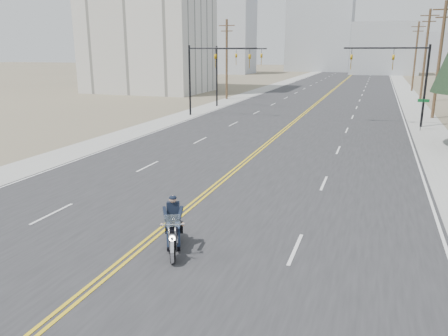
% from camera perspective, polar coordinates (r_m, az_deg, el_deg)
% --- Properties ---
extents(ground_plane, '(400.00, 400.00, 0.00)m').
position_cam_1_polar(ground_plane, '(13.54, -16.07, -14.13)').
color(ground_plane, '#776D56').
rests_on(ground_plane, ground).
extents(road, '(20.00, 200.00, 0.01)m').
position_cam_1_polar(road, '(80.08, 14.24, 9.99)').
color(road, '#303033').
rests_on(road, ground).
extents(sidewalk_left, '(3.00, 200.00, 0.01)m').
position_cam_1_polar(sidewalk_left, '(81.91, 6.09, 10.46)').
color(sidewalk_left, '#A5A5A0').
rests_on(sidewalk_left, ground).
extents(sidewalk_right, '(3.00, 200.00, 0.01)m').
position_cam_1_polar(sidewalk_right, '(79.87, 22.58, 9.30)').
color(sidewalk_right, '#A5A5A0').
rests_on(sidewalk_right, ground).
extents(traffic_mast_left, '(7.10, 0.26, 7.00)m').
position_cam_1_polar(traffic_mast_left, '(44.55, -2.08, 13.09)').
color(traffic_mast_left, black).
rests_on(traffic_mast_left, ground).
extents(traffic_mast_right, '(7.10, 0.26, 7.00)m').
position_cam_1_polar(traffic_mast_right, '(41.56, 22.21, 11.87)').
color(traffic_mast_right, black).
rests_on(traffic_mast_right, ground).
extents(traffic_mast_far, '(6.10, 0.26, 7.00)m').
position_cam_1_polar(traffic_mast_far, '(52.19, 0.83, 13.32)').
color(traffic_mast_far, black).
rests_on(traffic_mast_far, ground).
extents(street_sign, '(0.90, 0.06, 2.62)m').
position_cam_1_polar(street_sign, '(39.93, 24.50, 7.02)').
color(street_sign, black).
rests_on(street_sign, ground).
extents(utility_pole_c, '(2.20, 0.30, 11.00)m').
position_cam_1_polar(utility_pole_c, '(47.80, 26.32, 12.68)').
color(utility_pole_c, brown).
rests_on(utility_pole_c, ground).
extents(utility_pole_d, '(2.20, 0.30, 11.50)m').
position_cam_1_polar(utility_pole_d, '(62.72, 24.81, 13.29)').
color(utility_pole_d, brown).
rests_on(utility_pole_d, ground).
extents(utility_pole_e, '(2.20, 0.30, 11.00)m').
position_cam_1_polar(utility_pole_e, '(79.68, 23.74, 13.31)').
color(utility_pole_e, brown).
rests_on(utility_pole_e, ground).
extents(utility_pole_left, '(2.20, 0.30, 10.50)m').
position_cam_1_polar(utility_pole_left, '(60.77, 0.35, 14.14)').
color(utility_pole_left, brown).
rests_on(utility_pole_left, ground).
extents(haze_bldg_a, '(14.00, 12.00, 22.00)m').
position_cam_1_polar(haze_bldg_a, '(131.52, 0.53, 17.05)').
color(haze_bldg_a, '#B7BCC6').
rests_on(haze_bldg_a, ground).
extents(haze_bldg_b, '(18.00, 14.00, 14.00)m').
position_cam_1_polar(haze_bldg_b, '(134.50, 20.24, 14.41)').
color(haze_bldg_b, '#ADB2B7').
rests_on(haze_bldg_b, ground).
extents(haze_bldg_d, '(20.00, 15.00, 26.00)m').
position_cam_1_polar(haze_bldg_d, '(150.86, 12.47, 17.22)').
color(haze_bldg_d, '#ADB2B7').
rests_on(haze_bldg_d, ground).
extents(haze_bldg_e, '(14.00, 14.00, 12.00)m').
position_cam_1_polar(haze_bldg_e, '(160.49, 26.37, 13.40)').
color(haze_bldg_e, '#B7BCC6').
rests_on(haze_bldg_e, ground).
extents(haze_bldg_f, '(12.00, 12.00, 16.00)m').
position_cam_1_polar(haze_bldg_f, '(150.76, -3.18, 15.63)').
color(haze_bldg_f, '#ADB2B7').
rests_on(haze_bldg_f, ground).
extents(motorcyclist, '(1.87, 2.56, 1.84)m').
position_cam_1_polar(motorcyclist, '(14.58, -6.65, -7.42)').
color(motorcyclist, black).
rests_on(motorcyclist, ground).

